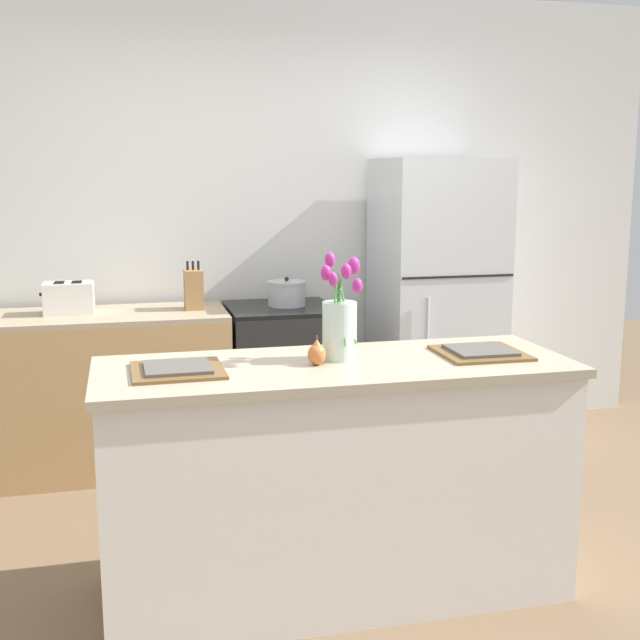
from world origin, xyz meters
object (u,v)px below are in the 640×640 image
(refrigerator, at_px, (436,304))
(toaster, at_px, (69,298))
(flower_vase, at_px, (340,322))
(pear_figurine, at_px, (317,353))
(stove_range, at_px, (281,381))
(cooking_pot, at_px, (287,293))
(plate_setting_left, at_px, (177,369))
(plate_setting_right, at_px, (480,352))
(knife_block, at_px, (194,289))

(refrigerator, xyz_separation_m, toaster, (-2.11, 0.03, 0.11))
(flower_vase, relative_size, pear_figurine, 3.64)
(stove_range, height_order, flower_vase, flower_vase)
(stove_range, height_order, toaster, toaster)
(stove_range, relative_size, cooking_pot, 4.02)
(plate_setting_left, height_order, cooking_pot, cooking_pot)
(flower_vase, relative_size, plate_setting_left, 1.24)
(plate_setting_left, height_order, plate_setting_right, same)
(stove_range, relative_size, refrigerator, 0.51)
(knife_block, bearing_deg, plate_setting_left, -97.10)
(knife_block, bearing_deg, toaster, 179.22)
(plate_setting_left, bearing_deg, knife_block, 82.90)
(plate_setting_left, xyz_separation_m, toaster, (-0.47, 1.63, 0.03))
(refrigerator, height_order, plate_setting_right, refrigerator)
(flower_vase, xyz_separation_m, toaster, (-1.09, 1.58, -0.10))
(refrigerator, bearing_deg, plate_setting_right, -106.01)
(plate_setting_left, distance_m, plate_setting_right, 1.18)
(stove_range, xyz_separation_m, cooking_pot, (0.04, 0.01, 0.51))
(toaster, distance_m, knife_block, 0.67)
(toaster, bearing_deg, pear_figurine, -59.30)
(pear_figurine, distance_m, toaster, 1.92)
(flower_vase, distance_m, knife_block, 1.63)
(plate_setting_left, height_order, knife_block, knife_block)
(refrigerator, xyz_separation_m, knife_block, (-1.44, 0.02, 0.14))
(pear_figurine, distance_m, plate_setting_left, 0.51)
(plate_setting_left, relative_size, knife_block, 1.23)
(flower_vase, bearing_deg, knife_block, 104.92)
(flower_vase, bearing_deg, plate_setting_left, -175.39)
(pear_figurine, distance_m, plate_setting_right, 0.67)
(stove_range, height_order, pear_figurine, pear_figurine)
(pear_figurine, xyz_separation_m, toaster, (-0.98, 1.65, -0.00))
(refrigerator, relative_size, pear_figurine, 15.24)
(stove_range, relative_size, plate_setting_right, 2.66)
(plate_setting_right, bearing_deg, knife_block, 121.16)
(refrigerator, distance_m, pear_figurine, 1.98)
(flower_vase, xyz_separation_m, cooking_pot, (0.11, 1.56, -0.12))
(pear_figurine, xyz_separation_m, cooking_pot, (0.22, 1.63, -0.02))
(toaster, height_order, knife_block, knife_block)
(refrigerator, bearing_deg, stove_range, -179.96)
(refrigerator, distance_m, plate_setting_left, 2.29)
(refrigerator, bearing_deg, pear_figurine, -124.89)
(refrigerator, height_order, pear_figurine, refrigerator)
(toaster, bearing_deg, stove_range, -1.65)
(pear_figurine, height_order, toaster, toaster)
(cooking_pot, bearing_deg, pear_figurine, -97.60)
(plate_setting_right, bearing_deg, plate_setting_left, 180.00)
(toaster, relative_size, knife_block, 1.04)
(plate_setting_left, bearing_deg, cooking_pot, 65.58)
(plate_setting_left, bearing_deg, plate_setting_right, 0.00)
(stove_range, height_order, refrigerator, refrigerator)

